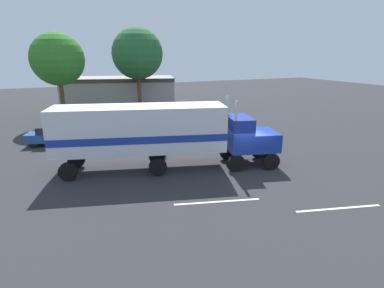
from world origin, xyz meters
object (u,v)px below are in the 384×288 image
(person_bystander, at_px, (164,143))
(tree_center, at_px, (58,59))
(semi_truck, at_px, (158,131))
(tree_left, at_px, (137,54))
(parked_car, at_px, (55,135))

(person_bystander, relative_size, tree_center, 0.17)
(semi_truck, distance_m, tree_left, 20.22)
(parked_car, height_order, tree_center, tree_center)
(person_bystander, height_order, parked_car, person_bystander)
(parked_car, xyz_separation_m, tree_left, (9.78, 10.56, 6.39))
(semi_truck, xyz_separation_m, parked_car, (-6.16, 8.77, -1.72))
(person_bystander, distance_m, parked_car, 9.57)
(parked_car, bearing_deg, semi_truck, -54.92)
(semi_truck, xyz_separation_m, tree_left, (3.61, 19.34, 4.67))
(tree_left, bearing_deg, tree_center, -166.88)
(semi_truck, relative_size, tree_left, 1.40)
(person_bystander, bearing_deg, parked_car, 140.23)
(tree_left, relative_size, tree_center, 1.10)
(person_bystander, height_order, tree_left, tree_left)
(person_bystander, bearing_deg, tree_center, 113.69)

